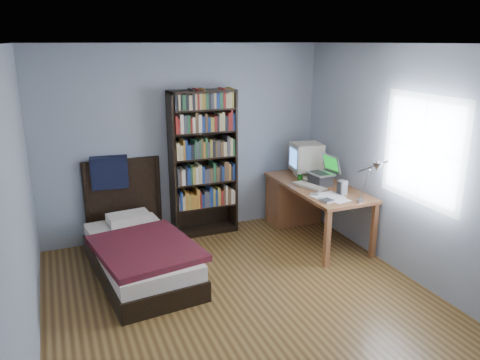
{
  "coord_description": "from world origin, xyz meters",
  "views": [
    {
      "loc": [
        -1.61,
        -3.76,
        2.52
      ],
      "look_at": [
        0.26,
        0.81,
        1.05
      ],
      "focal_mm": 35.0,
      "sensor_mm": 36.0,
      "label": 1
    }
  ],
  "objects_px": {
    "desk_lamp": "(375,171)",
    "crt_monitor": "(306,157)",
    "desk": "(299,197)",
    "bed": "(138,249)",
    "laptop": "(322,177)",
    "keyboard": "(309,186)",
    "bookshelf": "(203,164)",
    "speaker": "(342,188)",
    "soda_can": "(300,178)"
  },
  "relations": [
    {
      "from": "keyboard",
      "to": "bed",
      "type": "distance_m",
      "value": 2.26
    },
    {
      "from": "soda_can",
      "to": "bookshelf",
      "type": "distance_m",
      "value": 1.29
    },
    {
      "from": "laptop",
      "to": "keyboard",
      "type": "bearing_deg",
      "value": -169.34
    },
    {
      "from": "laptop",
      "to": "keyboard",
      "type": "distance_m",
      "value": 0.22
    },
    {
      "from": "desk_lamp",
      "to": "bookshelf",
      "type": "distance_m",
      "value": 2.28
    },
    {
      "from": "crt_monitor",
      "to": "bookshelf",
      "type": "xyz_separation_m",
      "value": [
        -1.39,
        0.27,
        -0.02
      ]
    },
    {
      "from": "crt_monitor",
      "to": "keyboard",
      "type": "relative_size",
      "value": 1.03
    },
    {
      "from": "crt_monitor",
      "to": "speaker",
      "type": "height_order",
      "value": "crt_monitor"
    },
    {
      "from": "laptop",
      "to": "crt_monitor",
      "type": "bearing_deg",
      "value": 87.23
    },
    {
      "from": "laptop",
      "to": "desk",
      "type": "bearing_deg",
      "value": 96.83
    },
    {
      "from": "desk",
      "to": "bookshelf",
      "type": "xyz_separation_m",
      "value": [
        -1.31,
        0.27,
        0.55
      ]
    },
    {
      "from": "desk_lamp",
      "to": "bookshelf",
      "type": "xyz_separation_m",
      "value": [
        -1.29,
        1.86,
        -0.24
      ]
    },
    {
      "from": "keyboard",
      "to": "speaker",
      "type": "distance_m",
      "value": 0.47
    },
    {
      "from": "keyboard",
      "to": "soda_can",
      "type": "bearing_deg",
      "value": 73.06
    },
    {
      "from": "desk",
      "to": "soda_can",
      "type": "height_order",
      "value": "soda_can"
    },
    {
      "from": "bookshelf",
      "to": "bed",
      "type": "height_order",
      "value": "bookshelf"
    },
    {
      "from": "soda_can",
      "to": "crt_monitor",
      "type": "bearing_deg",
      "value": 49.54
    },
    {
      "from": "desk_lamp",
      "to": "crt_monitor",
      "type": "bearing_deg",
      "value": 86.62
    },
    {
      "from": "keyboard",
      "to": "bookshelf",
      "type": "xyz_separation_m",
      "value": [
        -1.16,
        0.78,
        0.22
      ]
    },
    {
      "from": "keyboard",
      "to": "bed",
      "type": "height_order",
      "value": "bed"
    },
    {
      "from": "crt_monitor",
      "to": "speaker",
      "type": "xyz_separation_m",
      "value": [
        -0.01,
        -0.91,
        -0.17
      ]
    },
    {
      "from": "desk",
      "to": "desk_lamp",
      "type": "xyz_separation_m",
      "value": [
        -0.02,
        -1.58,
        0.8
      ]
    },
    {
      "from": "desk",
      "to": "desk_lamp",
      "type": "height_order",
      "value": "desk_lamp"
    },
    {
      "from": "crt_monitor",
      "to": "desk_lamp",
      "type": "relative_size",
      "value": 0.77
    },
    {
      "from": "desk_lamp",
      "to": "bookshelf",
      "type": "relative_size",
      "value": 0.31
    },
    {
      "from": "crt_monitor",
      "to": "keyboard",
      "type": "xyz_separation_m",
      "value": [
        -0.22,
        -0.51,
        -0.24
      ]
    },
    {
      "from": "keyboard",
      "to": "desk_lamp",
      "type": "bearing_deg",
      "value": -101.38
    },
    {
      "from": "desk_lamp",
      "to": "speaker",
      "type": "xyz_separation_m",
      "value": [
        0.09,
        0.68,
        -0.39
      ]
    },
    {
      "from": "laptop",
      "to": "bed",
      "type": "relative_size",
      "value": 0.19
    },
    {
      "from": "crt_monitor",
      "to": "desk_lamp",
      "type": "bearing_deg",
      "value": -93.38
    },
    {
      "from": "desk",
      "to": "desk_lamp",
      "type": "relative_size",
      "value": 2.76
    },
    {
      "from": "crt_monitor",
      "to": "soda_can",
      "type": "height_order",
      "value": "crt_monitor"
    },
    {
      "from": "desk",
      "to": "bookshelf",
      "type": "distance_m",
      "value": 1.44
    },
    {
      "from": "desk",
      "to": "crt_monitor",
      "type": "bearing_deg",
      "value": 3.17
    },
    {
      "from": "desk",
      "to": "laptop",
      "type": "distance_m",
      "value": 0.63
    },
    {
      "from": "desk",
      "to": "speaker",
      "type": "bearing_deg",
      "value": -85.45
    },
    {
      "from": "desk",
      "to": "laptop",
      "type": "height_order",
      "value": "laptop"
    },
    {
      "from": "desk_lamp",
      "to": "soda_can",
      "type": "height_order",
      "value": "desk_lamp"
    },
    {
      "from": "keyboard",
      "to": "soda_can",
      "type": "relative_size",
      "value": 3.79
    },
    {
      "from": "speaker",
      "to": "soda_can",
      "type": "bearing_deg",
      "value": 100.48
    },
    {
      "from": "soda_can",
      "to": "bed",
      "type": "relative_size",
      "value": 0.06
    },
    {
      "from": "bed",
      "to": "desk_lamp",
      "type": "bearing_deg",
      "value": -24.54
    },
    {
      "from": "laptop",
      "to": "keyboard",
      "type": "relative_size",
      "value": 0.87
    },
    {
      "from": "bookshelf",
      "to": "crt_monitor",
      "type": "bearing_deg",
      "value": -11.04
    },
    {
      "from": "desk",
      "to": "speaker",
      "type": "distance_m",
      "value": 0.99
    },
    {
      "from": "desk",
      "to": "bed",
      "type": "distance_m",
      "value": 2.41
    },
    {
      "from": "desk_lamp",
      "to": "laptop",
      "type": "bearing_deg",
      "value": 86.37
    },
    {
      "from": "desk_lamp",
      "to": "keyboard",
      "type": "distance_m",
      "value": 1.19
    },
    {
      "from": "speaker",
      "to": "bed",
      "type": "height_order",
      "value": "bed"
    },
    {
      "from": "desk",
      "to": "bed",
      "type": "bearing_deg",
      "value": -167.61
    }
  ]
}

